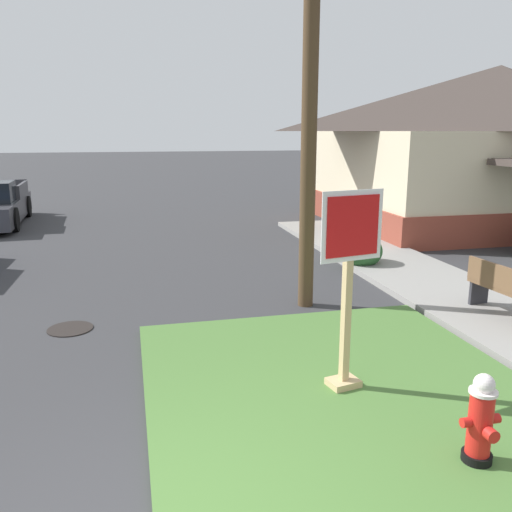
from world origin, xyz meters
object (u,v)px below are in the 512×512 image
stop_sign (348,292)px  fire_hydrant (481,421)px  manhole_cover (70,329)px  street_bench (511,290)px

stop_sign → fire_hydrant: bearing=-69.6°
manhole_cover → street_bench: bearing=-12.0°
fire_hydrant → stop_sign: bearing=110.4°
stop_sign → street_bench: size_ratio=1.35×
fire_hydrant → stop_sign: 1.93m
street_bench → manhole_cover: bearing=168.0°
stop_sign → manhole_cover: stop_sign is taller
stop_sign → street_bench: stop_sign is taller
fire_hydrant → manhole_cover: 6.13m
stop_sign → manhole_cover: (-3.39, 2.95, -1.25)m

